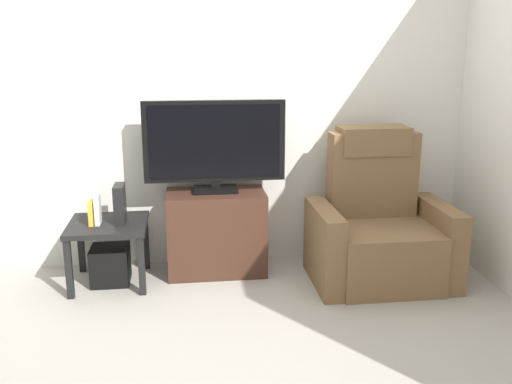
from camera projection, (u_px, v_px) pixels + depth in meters
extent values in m
plane|color=#9E998E|center=(242.00, 324.00, 3.46)|extent=(6.40, 6.40, 0.00)
cube|color=silver|center=(226.00, 94.00, 4.22)|extent=(6.40, 0.06, 2.60)
cube|color=#3D2319|center=(216.00, 232.00, 4.20)|extent=(0.72, 0.41, 0.61)
cube|color=black|center=(218.00, 224.00, 3.98)|extent=(0.66, 0.02, 0.02)
cube|color=black|center=(217.00, 218.00, 4.02)|extent=(0.34, 0.11, 0.04)
cube|color=black|center=(215.00, 189.00, 4.14)|extent=(0.32, 0.20, 0.03)
cube|color=black|center=(215.00, 184.00, 4.13)|extent=(0.06, 0.04, 0.05)
cube|color=black|center=(215.00, 141.00, 4.05)|extent=(1.02, 0.05, 0.58)
cube|color=black|center=(215.00, 142.00, 4.02)|extent=(0.93, 0.01, 0.52)
cube|color=brown|center=(381.00, 253.00, 4.04)|extent=(0.70, 0.72, 0.42)
cube|color=brown|center=(372.00, 174.00, 4.17)|extent=(0.64, 0.20, 0.62)
cube|color=brown|center=(373.00, 140.00, 4.13)|extent=(0.50, 0.26, 0.20)
cube|color=brown|center=(324.00, 247.00, 3.97)|extent=(0.14, 0.68, 0.56)
cube|color=brown|center=(437.00, 242.00, 4.08)|extent=(0.14, 0.68, 0.56)
cube|color=black|center=(108.00, 225.00, 3.96)|extent=(0.54, 0.54, 0.04)
cube|color=black|center=(69.00, 269.00, 3.76)|extent=(0.04, 0.04, 0.41)
cube|color=black|center=(142.00, 266.00, 3.82)|extent=(0.04, 0.04, 0.41)
cube|color=black|center=(81.00, 245.00, 4.22)|extent=(0.04, 0.04, 0.41)
cube|color=black|center=(146.00, 242.00, 4.28)|extent=(0.04, 0.04, 0.41)
cube|color=black|center=(111.00, 265.00, 4.04)|extent=(0.27, 0.27, 0.27)
cube|color=gold|center=(92.00, 213.00, 3.91)|extent=(0.03, 0.13, 0.16)
cube|color=white|center=(98.00, 209.00, 3.91)|extent=(0.03, 0.12, 0.21)
cube|color=black|center=(120.00, 203.00, 3.95)|extent=(0.07, 0.20, 0.27)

